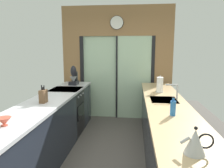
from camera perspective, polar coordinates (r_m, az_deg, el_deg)
The scene contains 13 objects.
ground_plane at distance 3.78m, azimuth -1.18°, elevation -17.48°, with size 5.04×7.60×0.02m, color #4C4742.
back_wall_unit at distance 5.17m, azimuth 1.31°, elevation 7.47°, with size 2.64×0.12×2.70m.
left_counter_run at distance 3.41m, azimuth -17.99°, elevation -12.34°, with size 0.62×3.80×0.92m.
right_counter_run at distance 3.33m, azimuth 14.26°, elevation -12.76°, with size 0.62×3.80×0.92m.
sink_faucet at distance 3.41m, azimuth 16.53°, elevation -1.38°, with size 0.19×0.02×0.25m.
oven_range at distance 4.40m, azimuth -12.02°, elevation -7.26°, with size 0.60×0.60×0.92m.
mixing_bowl at distance 2.47m, azimuth -26.91°, elevation -8.91°, with size 0.15×0.15×0.09m.
knife_block at distance 3.27m, azimuth -17.91°, elevation -3.11°, with size 0.08×0.14×0.26m.
stand_mixer at distance 4.73m, azimuth -10.18°, elevation 1.74°, with size 0.17×0.27×0.42m.
kettle at distance 1.76m, azimuth 21.41°, elevation -14.19°, with size 0.25×0.16×0.22m.
soap_bottle_near at distance 2.63m, azimuth 16.01°, elevation -6.10°, with size 0.07×0.07×0.23m.
soap_bottle_far at distance 4.12m, azimuth 12.39°, elevation -0.50°, with size 0.06×0.06×0.21m.
paper_towel_roll at distance 3.95m, azimuth 12.68°, elevation -0.21°, with size 0.13×0.13×0.31m.
Camera 1 is at (0.43, -2.75, 1.70)m, focal length 34.18 mm.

